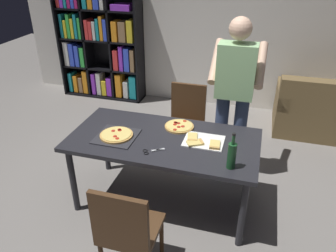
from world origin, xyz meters
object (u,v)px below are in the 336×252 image
kitchen_scissors (150,151)px  chair_far_side (186,117)px  second_pizza_plain (179,126)px  pepperoni_pizza_on_tray (116,135)px  person_serving_pizza (234,92)px  dining_table (164,145)px  chair_near_camera (127,229)px  bookshelf (100,42)px  wine_bottle (232,155)px

kitchen_scissors → chair_far_side: bearing=87.8°
second_pizza_plain → pepperoni_pizza_on_tray: bearing=-146.3°
second_pizza_plain → person_serving_pizza: bearing=44.8°
dining_table → chair_near_camera: size_ratio=1.94×
bookshelf → second_pizza_plain: size_ratio=6.84×
bookshelf → kitchen_scissors: bearing=-56.0°
dining_table → bookshelf: bearing=127.4°
wine_bottle → second_pizza_plain: 0.78m
dining_table → chair_near_camera: chair_near_camera is taller
person_serving_pizza → second_pizza_plain: (-0.46, -0.46, -0.24)m
wine_bottle → second_pizza_plain: bearing=136.5°
wine_bottle → second_pizza_plain: (-0.56, 0.53, -0.11)m
person_serving_pizza → chair_far_side: bearing=158.1°
chair_far_side → kitchen_scissors: 1.20m
pepperoni_pizza_on_tray → second_pizza_plain: size_ratio=1.29×
wine_bottle → person_serving_pizza: bearing=95.9°
bookshelf → second_pizza_plain: (1.90, -2.12, -0.17)m
dining_table → wine_bottle: size_ratio=5.54×
person_serving_pizza → wine_bottle: bearing=-84.1°
chair_far_side → second_pizza_plain: size_ratio=3.16×
kitchen_scissors → second_pizza_plain: (0.13, 0.50, 0.01)m
bookshelf → person_serving_pizza: bearing=-35.2°
pepperoni_pizza_on_tray → kitchen_scissors: bearing=-21.7°
kitchen_scissors → second_pizza_plain: size_ratio=0.67×
chair_near_camera → kitchen_scissors: bearing=93.7°
chair_far_side → dining_table: bearing=-90.0°
second_pizza_plain → dining_table: bearing=-109.6°
chair_far_side → wine_bottle: (0.65, -1.21, 0.36)m
wine_bottle → chair_far_side: bearing=118.2°
wine_bottle → dining_table: bearing=156.0°
kitchen_scissors → second_pizza_plain: 0.51m
chair_near_camera → pepperoni_pizza_on_tray: (-0.43, 0.82, 0.25)m
person_serving_pizza → chair_near_camera: bearing=-108.6°
dining_table → person_serving_pizza: bearing=52.1°
person_serving_pizza → kitchen_scissors: size_ratio=9.19×
chair_near_camera → pepperoni_pizza_on_tray: bearing=117.4°
bookshelf → pepperoni_pizza_on_tray: bookshelf is taller
person_serving_pizza → wine_bottle: size_ratio=5.54×
kitchen_scissors → pepperoni_pizza_on_tray: bearing=158.3°
chair_near_camera → bookshelf: 3.78m
chair_near_camera → chair_far_side: bearing=90.0°
chair_near_camera → person_serving_pizza: person_serving_pizza is taller
dining_table → person_serving_pizza: (0.55, 0.70, 0.32)m
dining_table → kitchen_scissors: bearing=-100.0°
chair_near_camera → person_serving_pizza: 1.78m
wine_bottle → bookshelf: bearing=132.8°
chair_near_camera → chair_far_side: (0.00, 1.85, 0.00)m
pepperoni_pizza_on_tray → second_pizza_plain: pepperoni_pizza_on_tray is taller
dining_table → person_serving_pizza: size_ratio=1.00×
chair_near_camera → kitchen_scissors: (-0.04, 0.67, 0.24)m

